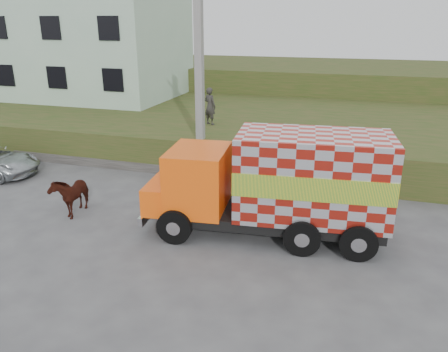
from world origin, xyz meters
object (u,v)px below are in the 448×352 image
(cargo_truck, at_px, (279,184))
(pedestrian, at_px, (210,106))
(utility_pole, at_px, (199,75))
(cow, at_px, (71,194))

(cargo_truck, xyz_separation_m, pedestrian, (-4.53, 7.17, 0.73))
(utility_pole, bearing_deg, cargo_truck, -48.31)
(cargo_truck, distance_m, cow, 6.91)
(pedestrian, bearing_deg, cow, 97.10)
(cow, bearing_deg, pedestrian, 65.68)
(cargo_truck, bearing_deg, pedestrian, 116.19)
(utility_pole, xyz_separation_m, cargo_truck, (4.06, -4.56, -2.45))
(pedestrian, bearing_deg, cargo_truck, 146.21)
(cargo_truck, bearing_deg, cow, 177.55)
(utility_pole, distance_m, pedestrian, 3.16)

